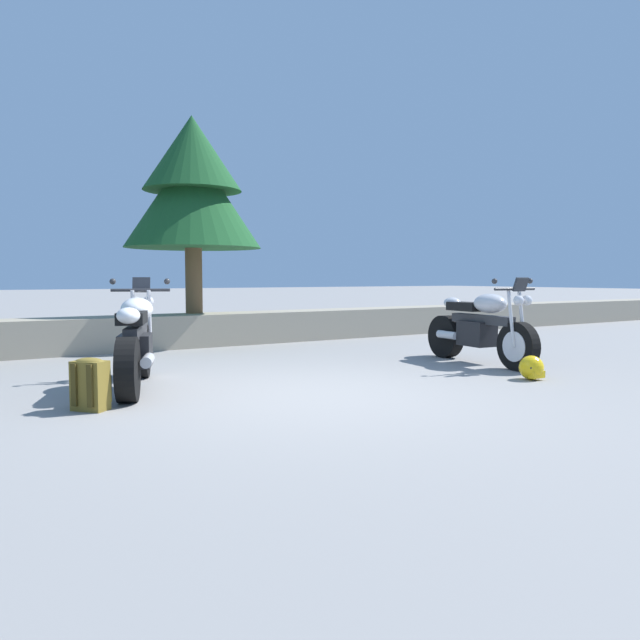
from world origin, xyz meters
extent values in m
plane|color=gray|center=(0.00, 0.00, 0.00)|extent=(120.00, 120.00, 0.00)
cube|color=gray|center=(0.00, 4.80, 0.28)|extent=(36.00, 0.80, 0.55)
cylinder|color=black|center=(-1.10, 1.95, 0.31)|extent=(0.35, 0.63, 0.62)
cylinder|color=black|center=(-1.61, 0.60, 0.31)|extent=(0.39, 0.64, 0.62)
cylinder|color=silver|center=(-1.10, 1.95, 0.31)|extent=(0.29, 0.42, 0.38)
cube|color=black|center=(-1.37, 1.23, 0.41)|extent=(0.47, 0.56, 0.34)
cube|color=#2D2D30|center=(-1.34, 1.32, 0.61)|extent=(0.52, 1.08, 0.12)
ellipsoid|color=white|center=(-1.28, 1.46, 0.83)|extent=(0.50, 0.61, 0.26)
cube|color=black|center=(-1.45, 1.01, 0.77)|extent=(0.44, 0.62, 0.12)
ellipsoid|color=white|center=(-1.56, 0.73, 0.81)|extent=(0.31, 0.34, 0.16)
cylinder|color=#2D2D30|center=(-1.13, 1.87, 1.03)|extent=(0.63, 0.27, 0.04)
sphere|color=silver|center=(-1.14, 2.03, 0.89)|extent=(0.13, 0.13, 0.13)
sphere|color=silver|center=(-1.01, 1.98, 0.89)|extent=(0.13, 0.13, 0.13)
cube|color=#26282D|center=(-1.09, 1.96, 1.09)|extent=(0.22, 0.16, 0.18)
cylinder|color=silver|center=(-1.38, 0.77, 0.36)|extent=(0.24, 0.39, 0.11)
cylinder|color=silver|center=(-1.20, 1.94, 0.67)|extent=(0.10, 0.17, 0.73)
cylinder|color=silver|center=(-1.03, 1.88, 0.67)|extent=(0.10, 0.17, 0.73)
sphere|color=#2D2D30|center=(-1.42, 1.94, 1.13)|extent=(0.07, 0.07, 0.07)
sphere|color=#2D2D30|center=(-0.86, 1.73, 1.13)|extent=(0.07, 0.07, 0.07)
cylinder|color=black|center=(3.07, -0.02, 0.31)|extent=(0.19, 0.63, 0.62)
cylinder|color=black|center=(3.20, 1.41, 0.31)|extent=(0.23, 0.63, 0.62)
cylinder|color=silver|center=(3.07, -0.02, 0.31)|extent=(0.19, 0.40, 0.38)
cube|color=black|center=(3.14, 0.75, 0.41)|extent=(0.36, 0.51, 0.34)
cube|color=#2D2D30|center=(3.13, 0.65, 0.61)|extent=(0.24, 1.11, 0.12)
ellipsoid|color=#BCBCC1|center=(3.12, 0.50, 0.83)|extent=(0.38, 0.55, 0.26)
cube|color=black|center=(3.16, 0.97, 0.77)|extent=(0.31, 0.58, 0.12)
ellipsoid|color=#BCBCC1|center=(3.19, 1.27, 0.81)|extent=(0.24, 0.30, 0.16)
cylinder|color=#2D2D30|center=(3.08, 0.06, 1.03)|extent=(0.66, 0.09, 0.04)
sphere|color=silver|center=(3.14, -0.09, 0.89)|extent=(0.13, 0.13, 0.13)
sphere|color=silver|center=(3.00, -0.07, 0.89)|extent=(0.13, 0.13, 0.13)
cube|color=#26282D|center=(3.07, -0.04, 1.09)|extent=(0.21, 0.11, 0.18)
cylinder|color=silver|center=(3.02, 1.19, 0.36)|extent=(0.14, 0.39, 0.11)
cylinder|color=silver|center=(3.17, 0.01, 0.67)|extent=(0.06, 0.17, 0.73)
cylinder|color=silver|center=(2.99, 0.03, 0.67)|extent=(0.06, 0.17, 0.73)
sphere|color=#2D2D30|center=(3.38, 0.07, 1.13)|extent=(0.07, 0.07, 0.07)
sphere|color=#2D2D30|center=(2.79, 0.12, 1.13)|extent=(0.07, 0.07, 0.07)
cube|color=brown|center=(-1.98, 0.42, 0.22)|extent=(0.33, 0.35, 0.44)
cube|color=brown|center=(-1.90, 0.49, 0.18)|extent=(0.19, 0.22, 0.24)
ellipsoid|color=brown|center=(-1.98, 0.42, 0.43)|extent=(0.31, 0.33, 0.08)
cube|color=#403513|center=(-2.12, 0.41, 0.24)|extent=(0.06, 0.06, 0.37)
cube|color=#403513|center=(-2.01, 0.29, 0.24)|extent=(0.06, 0.06, 0.37)
sphere|color=yellow|center=(2.66, -0.56, 0.14)|extent=(0.28, 0.28, 0.28)
ellipsoid|color=black|center=(2.66, -0.64, 0.15)|extent=(0.23, 0.06, 0.12)
cube|color=yellow|center=(2.66, -0.64, 0.07)|extent=(0.20, 0.08, 0.08)
cylinder|color=brown|center=(0.67, 5.03, 1.31)|extent=(0.29, 0.29, 1.52)
cone|color=#194C23|center=(0.67, 5.03, 2.58)|extent=(2.36, 2.36, 1.79)
cone|color=#194C23|center=(0.67, 5.03, 3.32)|extent=(1.70, 1.70, 1.29)
camera|label=1|loc=(-3.05, -5.16, 1.17)|focal=34.05mm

